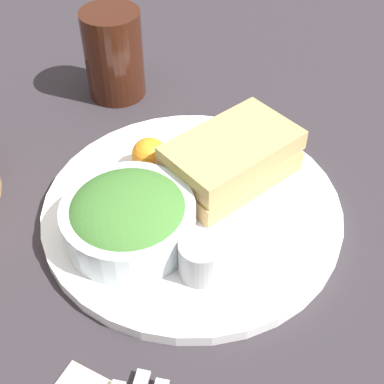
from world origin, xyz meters
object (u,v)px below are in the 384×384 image
salad_bowl (129,217)px  sandwich (232,159)px  dressing_cup (201,258)px  drink_glass (114,54)px  plate (192,209)px

salad_bowl → sandwich: bearing=-24.1°
salad_bowl → dressing_cup: 0.09m
sandwich → drink_glass: drink_glass is taller
sandwich → salad_bowl: (-0.13, 0.06, -0.00)m
salad_bowl → drink_glass: (0.23, 0.17, 0.02)m
dressing_cup → salad_bowl: bearing=83.3°
plate → drink_glass: drink_glass is taller
sandwich → dressing_cup: bearing=-167.4°
dressing_cup → sandwich: bearing=12.6°
plate → sandwich: size_ratio=1.94×
drink_glass → salad_bowl: bearing=-144.0°
salad_bowl → drink_glass: bearing=36.0°
salad_bowl → plate: bearing=-29.8°
dressing_cup → drink_glass: (0.24, 0.26, 0.03)m
sandwich → dressing_cup: (-0.14, -0.03, -0.01)m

